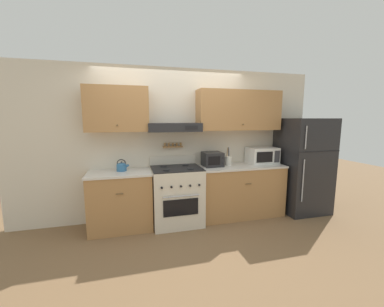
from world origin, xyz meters
The scene contains 10 objects.
ground_plane centered at (0.00, 0.00, 0.00)m, with size 16.00×16.00×0.00m, color brown.
wall_back centered at (0.12, 0.57, 1.47)m, with size 5.20×0.46×2.55m.
counter_left centered at (-0.88, 0.31, 0.45)m, with size 0.96×0.62×0.90m.
counter_right centered at (1.15, 0.31, 0.45)m, with size 1.51×0.62×0.90m.
stove_range centered at (0.00, 0.27, 0.47)m, with size 0.79×0.69×1.08m.
refrigerator centered at (2.36, 0.22, 0.86)m, with size 0.81×0.77×1.71m.
tea_kettle centered at (-0.85, 0.38, 0.97)m, with size 0.20×0.15×0.19m.
microwave centered at (1.61, 0.40, 1.05)m, with size 0.51×0.38×0.29m.
utensil_crock centered at (0.94, 0.38, 0.99)m, with size 0.12×0.12×0.31m.
toaster_oven centered at (0.65, 0.38, 1.02)m, with size 0.32×0.33×0.24m.
Camera 1 is at (-0.70, -3.37, 1.71)m, focal length 22.00 mm.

